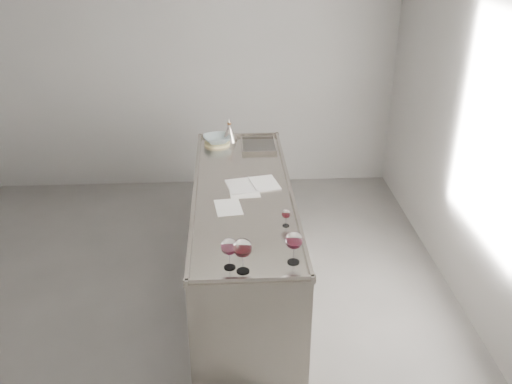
{
  "coord_description": "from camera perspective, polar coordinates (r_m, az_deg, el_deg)",
  "views": [
    {
      "loc": [
        0.38,
        -3.62,
        2.87
      ],
      "look_at": [
        0.59,
        0.12,
        1.02
      ],
      "focal_mm": 40.0,
      "sensor_mm": 36.0,
      "label": 1
    }
  ],
  "objects": [
    {
      "name": "wine_glass_left",
      "position": [
        3.4,
        -2.69,
        -5.54
      ],
      "size": [
        0.1,
        0.1,
        0.2
      ],
      "rotation": [
        0.0,
        0.0,
        -0.18
      ],
      "color": "white",
      "rests_on": "counter"
    },
    {
      "name": "ceramic_bowl",
      "position": [
        5.27,
        -3.91,
        5.3
      ],
      "size": [
        0.31,
        0.31,
        0.06
      ],
      "primitive_type": "imported",
      "rotation": [
        0.0,
        0.0,
        0.27
      ],
      "color": "#8C9FA3",
      "rests_on": "trivet"
    },
    {
      "name": "trivet",
      "position": [
        5.28,
        -3.9,
        4.89
      ],
      "size": [
        0.31,
        0.31,
        0.02
      ],
      "primitive_type": "cylinder",
      "rotation": [
        0.0,
        0.0,
        0.37
      ],
      "color": "#D4C689",
      "rests_on": "counter"
    },
    {
      "name": "wine_glass_middle",
      "position": [
        3.35,
        -1.33,
        -5.7
      ],
      "size": [
        0.11,
        0.11,
        0.22
      ],
      "rotation": [
        0.0,
        0.0,
        0.41
      ],
      "color": "white",
      "rests_on": "counter"
    },
    {
      "name": "room_shell",
      "position": [
        3.93,
        -8.56,
        3.98
      ],
      "size": [
        4.54,
        5.04,
        2.84
      ],
      "color": "#585552",
      "rests_on": "ground"
    },
    {
      "name": "wine_funnel",
      "position": [
        5.34,
        -2.67,
        5.82
      ],
      "size": [
        0.15,
        0.15,
        0.22
      ],
      "rotation": [
        0.0,
        0.0,
        -0.39
      ],
      "color": "#A79D94",
      "rests_on": "counter"
    },
    {
      "name": "loose_paper_top",
      "position": [
        4.41,
        -1.23,
        0.31
      ],
      "size": [
        0.25,
        0.34,
        0.0
      ],
      "primitive_type": "cube",
      "rotation": [
        0.0,
        0.0,
        0.07
      ],
      "color": "silver",
      "rests_on": "counter"
    },
    {
      "name": "wine_glass_small",
      "position": [
        3.86,
        3.03,
        -2.26
      ],
      "size": [
        0.06,
        0.06,
        0.12
      ],
      "rotation": [
        0.0,
        0.0,
        -0.0
      ],
      "color": "white",
      "rests_on": "counter"
    },
    {
      "name": "loose_paper_under",
      "position": [
        4.14,
        -2.78,
        -1.52
      ],
      "size": [
        0.22,
        0.28,
        0.0
      ],
      "primitive_type": "cube",
      "rotation": [
        0.0,
        0.0,
        0.13
      ],
      "color": "silver",
      "rests_on": "counter"
    },
    {
      "name": "counter",
      "position": [
        4.6,
        -1.26,
        -5.17
      ],
      "size": [
        0.77,
        2.42,
        0.97
      ],
      "color": "#9C948C",
      "rests_on": "ground"
    },
    {
      "name": "notebook",
      "position": [
        4.47,
        -0.33,
        0.74
      ],
      "size": [
        0.44,
        0.35,
        0.02
      ],
      "rotation": [
        0.0,
        0.0,
        0.21
      ],
      "color": "white",
      "rests_on": "counter"
    },
    {
      "name": "wine_glass_right",
      "position": [
        3.45,
        3.82,
        -4.92
      ],
      "size": [
        0.11,
        0.11,
        0.21
      ],
      "rotation": [
        0.0,
        0.0,
        -0.4
      ],
      "color": "white",
      "rests_on": "counter"
    }
  ]
}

